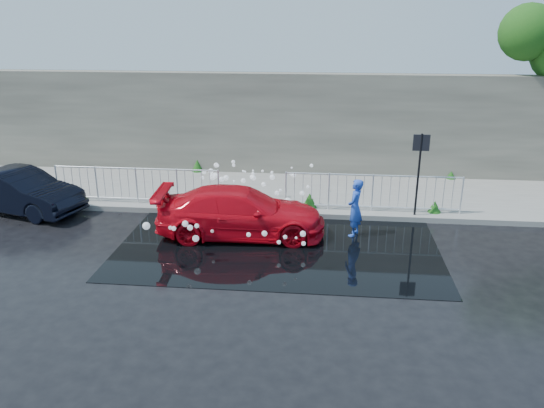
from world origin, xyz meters
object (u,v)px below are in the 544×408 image
at_px(dark_car, 20,191).
at_px(red_car, 241,212).
at_px(sign_post, 420,161).
at_px(person, 355,208).

bearing_deg(dark_car, red_car, -83.19).
height_order(sign_post, dark_car, sign_post).
xyz_separation_m(sign_post, dark_car, (-11.47, -0.50, -1.09)).
height_order(dark_car, person, person).
distance_m(sign_post, person, 2.39).
bearing_deg(red_car, dark_car, 77.52).
distance_m(red_car, dark_car, 6.82).
distance_m(sign_post, dark_car, 11.54).
bearing_deg(person, dark_car, -75.58).
height_order(sign_post, red_car, sign_post).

